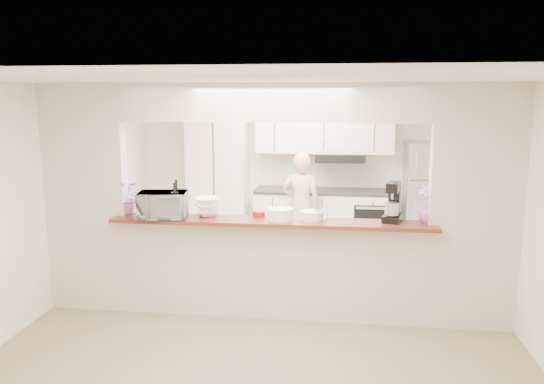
% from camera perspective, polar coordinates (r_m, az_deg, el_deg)
% --- Properties ---
extents(floor, '(6.00, 6.00, 0.00)m').
position_cam_1_polar(floor, '(5.93, -0.04, -13.23)').
color(floor, gray).
rests_on(floor, ground).
extents(tile_overlay, '(5.00, 2.90, 0.01)m').
position_cam_1_polar(tile_overlay, '(7.36, 1.54, -8.43)').
color(tile_overlay, beige).
rests_on(tile_overlay, floor).
extents(partition, '(5.00, 0.15, 2.50)m').
position_cam_1_polar(partition, '(5.51, -0.04, 1.07)').
color(partition, beige).
rests_on(partition, floor).
extents(bar_counter, '(3.40, 0.38, 1.09)m').
position_cam_1_polar(bar_counter, '(5.72, -0.04, -7.95)').
color(bar_counter, beige).
rests_on(bar_counter, floor).
extents(kitchen_cabinets, '(3.15, 0.62, 2.25)m').
position_cam_1_polar(kitchen_cabinets, '(8.28, 1.12, 0.59)').
color(kitchen_cabinets, white).
rests_on(kitchen_cabinets, floor).
extents(refrigerator, '(0.75, 0.70, 1.70)m').
position_cam_1_polar(refrigerator, '(8.29, 16.60, -0.70)').
color(refrigerator, '#9C9DA1').
rests_on(refrigerator, floor).
extents(flower_left, '(0.35, 0.31, 0.37)m').
position_cam_1_polar(flower_left, '(6.01, -15.28, -0.55)').
color(flower_left, pink).
rests_on(flower_left, bar_counter).
extents(wine_bottle_a, '(0.08, 0.08, 0.39)m').
position_cam_1_polar(wine_bottle_a, '(5.85, -10.21, -0.97)').
color(wine_bottle_a, black).
rests_on(wine_bottle_a, bar_counter).
extents(wine_bottle_b, '(0.08, 0.08, 0.39)m').
position_cam_1_polar(wine_bottle_b, '(5.62, -10.40, -1.40)').
color(wine_bottle_b, black).
rests_on(wine_bottle_b, bar_counter).
extents(toaster_oven, '(0.55, 0.42, 0.28)m').
position_cam_1_polar(toaster_oven, '(5.72, -11.67, -1.38)').
color(toaster_oven, '#9F9FA3').
rests_on(toaster_oven, bar_counter).
extents(serving_bowls, '(0.35, 0.35, 0.20)m').
position_cam_1_polar(serving_bowls, '(5.74, -6.92, -1.61)').
color(serving_bowls, white).
rests_on(serving_bowls, bar_counter).
extents(plate_stack_a, '(0.27, 0.27, 0.12)m').
position_cam_1_polar(plate_stack_a, '(5.52, 0.94, -2.40)').
color(plate_stack_a, white).
rests_on(plate_stack_a, bar_counter).
extents(plate_stack_b, '(0.25, 0.25, 0.09)m').
position_cam_1_polar(plate_stack_b, '(5.57, 4.30, -2.51)').
color(plate_stack_b, white).
rests_on(plate_stack_b, bar_counter).
extents(red_bowl, '(0.13, 0.13, 0.06)m').
position_cam_1_polar(red_bowl, '(5.68, -1.44, -2.38)').
color(red_bowl, maroon).
rests_on(red_bowl, bar_counter).
extents(tan_bowl, '(0.14, 0.14, 0.06)m').
position_cam_1_polar(tan_bowl, '(5.65, 0.57, -2.42)').
color(tan_bowl, tan).
rests_on(tan_bowl, bar_counter).
extents(utensil_caddy, '(0.28, 0.23, 0.23)m').
position_cam_1_polar(utensil_caddy, '(5.57, 4.62, -1.95)').
color(utensil_caddy, silver).
rests_on(utensil_caddy, bar_counter).
extents(stand_mixer, '(0.24, 0.31, 0.41)m').
position_cam_1_polar(stand_mixer, '(5.59, 12.90, -1.23)').
color(stand_mixer, black).
rests_on(stand_mixer, bar_counter).
extents(flower_right, '(0.26, 0.26, 0.38)m').
position_cam_1_polar(flower_right, '(5.62, 16.43, -1.25)').
color(flower_right, '#B166BE').
rests_on(flower_right, bar_counter).
extents(person, '(0.61, 0.45, 1.56)m').
position_cam_1_polar(person, '(7.73, 3.16, -1.58)').
color(person, '#DBA58E').
rests_on(person, floor).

